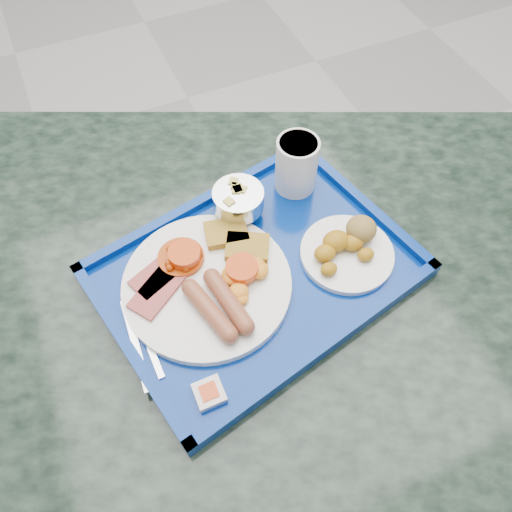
{
  "coord_description": "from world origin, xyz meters",
  "views": [
    {
      "loc": [
        -0.48,
        -1.17,
        1.5
      ],
      "look_at": [
        -0.3,
        -0.77,
        0.86
      ],
      "focal_mm": 35.0,
      "sensor_mm": 36.0,
      "label": 1
    }
  ],
  "objects": [
    {
      "name": "bread_plate",
      "position": [
        -0.15,
        -0.81,
        0.83
      ],
      "size": [
        0.15,
        0.15,
        0.05
      ],
      "rotation": [
        0.0,
        0.0,
        0.07
      ],
      "color": "white",
      "rests_on": "tray"
    },
    {
      "name": "floor",
      "position": [
        0.0,
        0.0,
        0.0
      ],
      "size": [
        6.0,
        6.0,
        0.0
      ],
      "primitive_type": "plane",
      "color": "#9C9C9F",
      "rests_on": "ground"
    },
    {
      "name": "main_plate",
      "position": [
        -0.38,
        -0.77,
        0.83
      ],
      "size": [
        0.27,
        0.27,
        0.04
      ],
      "rotation": [
        0.0,
        0.0,
        0.1
      ],
      "color": "white",
      "rests_on": "tray"
    },
    {
      "name": "jam_packet",
      "position": [
        -0.45,
        -0.94,
        0.82
      ],
      "size": [
        0.04,
        0.04,
        0.02
      ],
      "rotation": [
        0.0,
        0.0,
        -0.01
      ],
      "color": "white",
      "rests_on": "tray"
    },
    {
      "name": "table",
      "position": [
        -0.3,
        -0.81,
        0.59
      ],
      "size": [
        1.52,
        1.3,
        0.8
      ],
      "rotation": [
        0.0,
        0.0,
        -0.42
      ],
      "color": "slate",
      "rests_on": "floor"
    },
    {
      "name": "spoon",
      "position": [
        -0.5,
        -0.77,
        0.82
      ],
      "size": [
        0.03,
        0.16,
        0.01
      ],
      "rotation": [
        0.0,
        0.0,
        0.03
      ],
      "color": "silver",
      "rests_on": "tray"
    },
    {
      "name": "knife",
      "position": [
        -0.52,
        -0.82,
        0.82
      ],
      "size": [
        0.02,
        0.16,
        0.0
      ],
      "primitive_type": "cube",
      "rotation": [
        0.0,
        0.0,
        -0.05
      ],
      "color": "silver",
      "rests_on": "tray"
    },
    {
      "name": "tray",
      "position": [
        -0.3,
        -0.77,
        0.81
      ],
      "size": [
        0.55,
        0.45,
        0.03
      ],
      "rotation": [
        0.0,
        0.0,
        0.22
      ],
      "color": "navy",
      "rests_on": "table"
    },
    {
      "name": "juice_cup",
      "position": [
        -0.16,
        -0.64,
        0.87
      ],
      "size": [
        0.07,
        0.07,
        0.1
      ],
      "color": "white",
      "rests_on": "tray"
    },
    {
      "name": "fruit_bowl",
      "position": [
        -0.28,
        -0.66,
        0.85
      ],
      "size": [
        0.09,
        0.09,
        0.06
      ],
      "color": "silver",
      "rests_on": "tray"
    }
  ]
}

